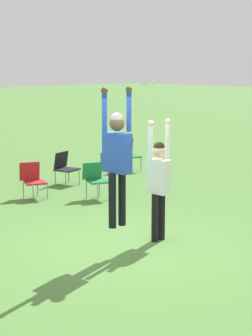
# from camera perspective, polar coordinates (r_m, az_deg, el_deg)

# --- Properties ---
(ground_plane) EXTENTS (120.00, 120.00, 0.00)m
(ground_plane) POSITION_cam_1_polar(r_m,az_deg,el_deg) (9.27, -0.72, -8.35)
(ground_plane) COLOR #4C7A38
(person_jumping) EXTENTS (0.61, 0.47, 2.19)m
(person_jumping) POSITION_cam_1_polar(r_m,az_deg,el_deg) (8.66, -0.91, 1.49)
(person_jumping) COLOR black
(person_jumping) RESTS_ON ground_plane
(person_defending) EXTENTS (0.52, 0.38, 2.09)m
(person_defending) POSITION_cam_1_polar(r_m,az_deg,el_deg) (9.51, 3.34, -0.97)
(person_defending) COLOR black
(person_defending) RESTS_ON ground_plane
(frisbee) EXTENTS (0.22, 0.21, 0.09)m
(frisbee) POSITION_cam_1_polar(r_m,az_deg,el_deg) (9.00, 2.23, 8.63)
(frisbee) COLOR white
(camping_chair_0) EXTENTS (0.60, 0.65, 0.82)m
(camping_chair_0) POSITION_cam_1_polar(r_m,az_deg,el_deg) (12.90, -9.47, -0.98)
(camping_chair_0) COLOR gray
(camping_chair_0) RESTS_ON ground_plane
(camping_chair_1) EXTENTS (0.59, 0.64, 0.82)m
(camping_chair_1) POSITION_cam_1_polar(r_m,az_deg,el_deg) (12.66, -3.09, -0.94)
(camping_chair_1) COLOR gray
(camping_chair_1) RESTS_ON ground_plane
(camping_chair_2) EXTENTS (0.62, 0.67, 0.81)m
(camping_chair_2) POSITION_cam_1_polar(r_m,az_deg,el_deg) (14.29, -6.26, 0.23)
(camping_chair_2) COLOR gray
(camping_chair_2) RESTS_ON ground_plane
(camping_chair_3) EXTENTS (0.60, 0.64, 0.92)m
(camping_chair_3) POSITION_cam_1_polar(r_m,az_deg,el_deg) (15.99, 0.21, 1.61)
(camping_chair_3) COLOR gray
(camping_chair_3) RESTS_ON ground_plane
(cooler_box) EXTENTS (0.41, 0.34, 0.40)m
(cooler_box) POSITION_cam_1_polar(r_m,az_deg,el_deg) (16.95, -1.73, 0.99)
(cooler_box) COLOR #336BB7
(cooler_box) RESTS_ON ground_plane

